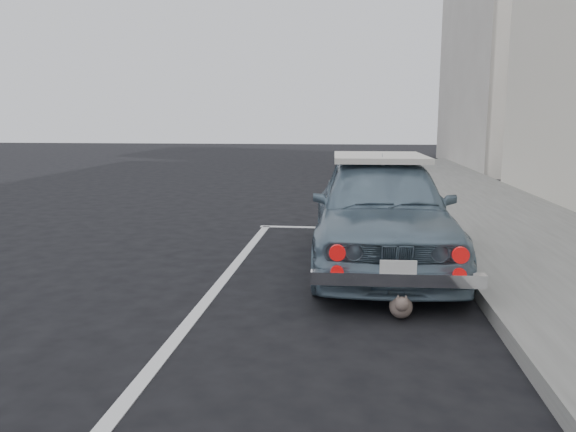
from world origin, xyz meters
TOP-DOWN VIEW (x-y plane):
  - building_far at (6.35, 20.00)m, footprint 3.50×10.00m
  - pline_front at (0.50, 6.50)m, footprint 3.00×0.12m
  - pline_side at (-0.90, 3.00)m, footprint 0.12×7.00m
  - retro_coupe at (0.90, 4.17)m, footprint 1.78×4.17m
  - cat at (1.01, 2.20)m, footprint 0.23×0.49m

SIDE VIEW (x-z plane):
  - pline_front at x=0.50m, z-range 0.00..0.01m
  - pline_side at x=-0.90m, z-range 0.00..0.01m
  - cat at x=1.01m, z-range -0.01..0.25m
  - retro_coupe at x=0.90m, z-range 0.01..1.41m
  - building_far at x=6.35m, z-range 0.00..8.00m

